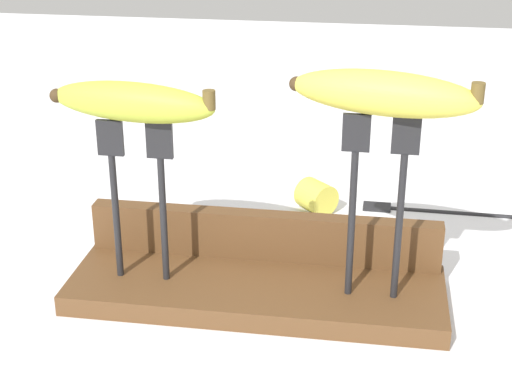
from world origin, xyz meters
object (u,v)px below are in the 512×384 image
at_px(fork_stand_right, 377,192).
at_px(banana_raised_right, 384,93).
at_px(fork_fallen_far, 418,208).
at_px(banana_raised_left, 132,102).
at_px(banana_chunk_near, 316,196).
at_px(fork_stand_left, 138,186).

height_order(fork_stand_right, banana_raised_right, banana_raised_right).
height_order(fork_stand_right, fork_fallen_far, fork_stand_right).
bearing_deg(fork_fallen_far, banana_raised_left, -138.14).
height_order(banana_raised_left, banana_chunk_near, banana_raised_left).
xyz_separation_m(banana_raised_right, banana_chunk_near, (-0.08, 0.24, -0.21)).
height_order(fork_stand_left, fork_fallen_far, fork_stand_left).
xyz_separation_m(fork_stand_right, fork_fallen_far, (0.06, 0.26, -0.13)).
bearing_deg(fork_stand_left, fork_stand_right, 0.00).
xyz_separation_m(fork_stand_left, banana_raised_right, (0.24, 0.00, 0.11)).
xyz_separation_m(fork_stand_right, banana_raised_left, (-0.24, 0.00, 0.08)).
relative_size(banana_raised_left, banana_raised_right, 0.96).
bearing_deg(fork_stand_right, banana_raised_right, 166.78).
bearing_deg(fork_stand_right, banana_raised_left, 180.00).
bearing_deg(banana_chunk_near, fork_stand_left, -123.49).
bearing_deg(banana_raised_left, banana_raised_right, 0.00).
bearing_deg(banana_chunk_near, fork_fallen_far, 8.73).
bearing_deg(fork_fallen_far, banana_chunk_near, -171.27).
xyz_separation_m(fork_stand_right, banana_raised_right, (-0.00, 0.00, 0.10)).
height_order(banana_raised_right, fork_fallen_far, banana_raised_right).
relative_size(banana_raised_left, banana_chunk_near, 2.93).
height_order(fork_stand_right, banana_raised_left, banana_raised_left).
xyz_separation_m(fork_stand_left, fork_fallen_far, (0.29, 0.26, -0.12)).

